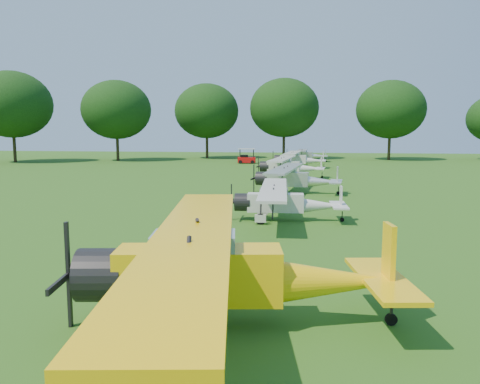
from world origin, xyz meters
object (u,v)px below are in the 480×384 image
at_px(aircraft_5, 289,165).
at_px(aircraft_6, 297,158).
at_px(aircraft_2, 225,266).
at_px(aircraft_7, 306,154).
at_px(aircraft_3, 284,200).
at_px(aircraft_4, 294,177).
at_px(golf_cart, 246,158).

bearing_deg(aircraft_5, aircraft_6, 92.47).
bearing_deg(aircraft_6, aircraft_2, -87.08).
bearing_deg(aircraft_7, aircraft_3, -88.93).
bearing_deg(aircraft_7, aircraft_2, -89.37).
bearing_deg(aircraft_2, aircraft_3, 78.22).
relative_size(aircraft_5, aircraft_7, 1.08).
xyz_separation_m(aircraft_3, aircraft_4, (0.15, 10.58, 0.12)).
xyz_separation_m(aircraft_5, aircraft_7, (1.51, 24.26, -0.09)).
relative_size(aircraft_3, golf_cart, 3.65).
xyz_separation_m(aircraft_4, golf_cart, (-7.45, 30.88, -0.49)).
xyz_separation_m(aircraft_2, aircraft_7, (1.53, 59.38, -0.31)).
relative_size(aircraft_4, aircraft_5, 0.99).
bearing_deg(aircraft_4, aircraft_5, 99.94).
bearing_deg(aircraft_3, aircraft_6, 87.39).
distance_m(aircraft_2, golf_cart, 54.74).
relative_size(aircraft_5, aircraft_6, 0.99).
bearing_deg(aircraft_5, aircraft_4, -80.90).
bearing_deg(aircraft_7, aircraft_6, -92.49).
height_order(aircraft_7, golf_cart, golf_cart).
distance_m(aircraft_2, aircraft_6, 47.40).
distance_m(aircraft_3, aircraft_6, 34.52).
distance_m(aircraft_2, aircraft_7, 59.40).
bearing_deg(golf_cart, aircraft_2, -86.64).
height_order(aircraft_3, aircraft_5, aircraft_5).
distance_m(aircraft_6, aircraft_7, 12.02).
bearing_deg(golf_cart, aircraft_7, 28.21).
distance_m(aircraft_5, aircraft_7, 24.31).
distance_m(aircraft_7, golf_cart, 9.57).
bearing_deg(aircraft_2, aircraft_5, 81.28).
height_order(aircraft_3, aircraft_6, aircraft_6).
bearing_deg(aircraft_2, aircraft_6, 80.62).
distance_m(aircraft_4, golf_cart, 31.77).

